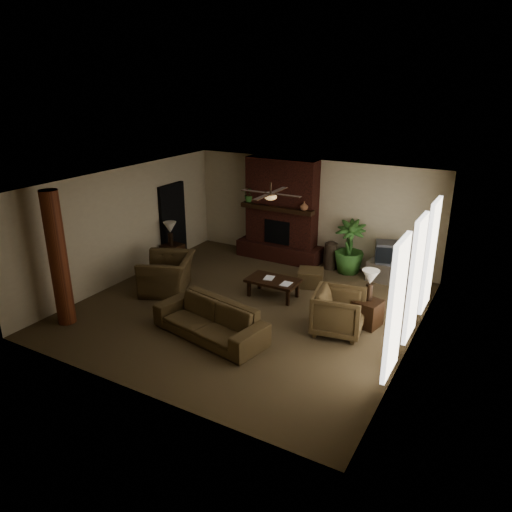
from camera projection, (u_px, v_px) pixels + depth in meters
The scene contains 23 objects.
room_shell at pixel (247, 248), 10.20m from camera, with size 7.00×7.00×7.00m.
fireplace at pixel (281, 218), 13.29m from camera, with size 2.40×0.70×2.80m.
windows at pixel (415, 278), 8.79m from camera, with size 0.08×3.65×2.35m.
log_column at pixel (58, 259), 9.60m from camera, with size 0.36×0.36×2.80m, color brown.
doorway at pixel (173, 222), 13.38m from camera, with size 0.10×1.00×2.10m, color black.
ceiling_fan at pixel (271, 195), 9.87m from camera, with size 1.35×1.35×0.37m.
sofa at pixel (210, 315), 9.37m from camera, with size 2.37×0.69×0.93m, color #46361E.
armchair_left at pixel (167, 268), 11.40m from camera, with size 1.30×0.85×1.14m, color #46361E.
armchair_right at pixel (339, 310), 9.50m from camera, with size 0.95×0.89×0.98m, color #46361E.
coffee_table at pixel (273, 282), 11.12m from camera, with size 1.20×0.70×0.43m.
ottoman at pixel (311, 278), 11.79m from camera, with size 0.60×0.60×0.40m, color #46361E.
tv_stand at pixel (385, 272), 12.03m from camera, with size 0.85×0.50×0.50m, color #B9B9BB.
tv at pixel (389, 253), 11.85m from camera, with size 0.77×0.70×0.52m.
floor_vase at pixel (331, 253), 12.77m from camera, with size 0.34×0.34×0.77m.
floor_plant at pixel (348, 258), 12.54m from camera, with size 0.78×1.39×0.78m, color #315E25.
side_table_left at pixel (173, 254), 13.15m from camera, with size 0.50×0.50×0.55m, color black.
lamp_left at pixel (170, 229), 12.86m from camera, with size 0.42×0.42×0.65m.
side_table_right at pixel (368, 313), 9.85m from camera, with size 0.50×0.50×0.55m, color black.
lamp_right at pixel (370, 279), 9.64m from camera, with size 0.43×0.43×0.65m.
mantel_plant at pixel (250, 196), 13.34m from camera, with size 0.38×0.42×0.33m, color #315E25.
mantel_vase at pixel (304, 206), 12.50m from camera, with size 0.22×0.23×0.22m, color brown.
book_a at pixel (265, 272), 11.13m from camera, with size 0.22×0.03×0.29m, color #999999.
book_b at pixel (282, 278), 10.82m from camera, with size 0.21×0.02×0.29m, color #999999.
Camera 1 is at (4.89, -8.29, 4.78)m, focal length 33.83 mm.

